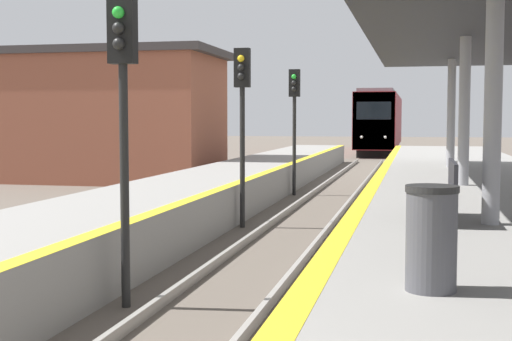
{
  "coord_description": "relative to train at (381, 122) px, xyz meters",
  "views": [
    {
      "loc": [
        2.61,
        -2.11,
        2.55
      ],
      "look_at": [
        -0.81,
        13.13,
        1.41
      ],
      "focal_mm": 50.0,
      "sensor_mm": 36.0,
      "label": 1
    }
  ],
  "objects": [
    {
      "name": "train",
      "position": [
        0.0,
        0.0,
        0.0
      ],
      "size": [
        2.69,
        19.39,
        4.51
      ],
      "color": "black",
      "rests_on": "ground"
    },
    {
      "name": "signal_near",
      "position": [
        -1.19,
        -46.22,
        0.64
      ],
      "size": [
        0.36,
        0.31,
        4.18
      ],
      "color": "black",
      "rests_on": "ground"
    },
    {
      "name": "signal_mid",
      "position": [
        -1.33,
        -38.98,
        0.64
      ],
      "size": [
        0.36,
        0.31,
        4.18
      ],
      "color": "black",
      "rests_on": "ground"
    },
    {
      "name": "bench",
      "position": [
        3.05,
        -43.84,
        -0.82
      ],
      "size": [
        0.44,
        1.79,
        0.92
      ],
      "color": "#28282D",
      "rests_on": "platform_right"
    },
    {
      "name": "station_canopy",
      "position": [
        3.71,
        -40.89,
        2.2
      ],
      "size": [
        4.54,
        25.62,
        3.68
      ],
      "color": "#99999E",
      "rests_on": "platform_right"
    },
    {
      "name": "signal_far",
      "position": [
        -1.33,
        -31.73,
        0.64
      ],
      "size": [
        0.36,
        0.31,
        4.18
      ],
      "color": "black",
      "rests_on": "ground"
    },
    {
      "name": "station_building",
      "position": [
        -11.91,
        -27.81,
        0.39
      ],
      "size": [
        13.76,
        5.35,
        5.33
      ],
      "color": "brown",
      "rests_on": "ground"
    },
    {
      "name": "trash_bin",
      "position": [
        2.77,
        -48.5,
        -0.82
      ],
      "size": [
        0.48,
        0.48,
        0.97
      ],
      "color": "#4C4C51",
      "rests_on": "platform_right"
    }
  ]
}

